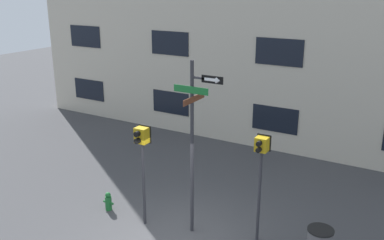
# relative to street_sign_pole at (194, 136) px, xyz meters

# --- Properties ---
(street_sign_pole) EXTENTS (1.31, 1.01, 4.60)m
(street_sign_pole) POSITION_rel_street_sign_pole_xyz_m (0.00, 0.00, 0.00)
(street_sign_pole) COLOR #2D2D33
(street_sign_pole) RESTS_ON ground_plane
(pedestrian_signal_left) EXTENTS (0.39, 0.40, 2.82)m
(pedestrian_signal_left) POSITION_rel_street_sign_pole_xyz_m (-1.37, -0.34, -0.48)
(pedestrian_signal_left) COLOR #2D2D33
(pedestrian_signal_left) RESTS_ON ground_plane
(pedestrian_signal_right) EXTENTS (0.36, 0.40, 2.85)m
(pedestrian_signal_right) POSITION_rel_street_sign_pole_xyz_m (1.61, 0.45, -0.50)
(pedestrian_signal_right) COLOR #2D2D33
(pedestrian_signal_right) RESTS_ON ground_plane
(fire_hydrant) EXTENTS (0.35, 0.19, 0.56)m
(fire_hydrant) POSITION_rel_street_sign_pole_xyz_m (-2.72, -0.27, -2.43)
(fire_hydrant) COLOR #196028
(fire_hydrant) RESTS_ON ground_plane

